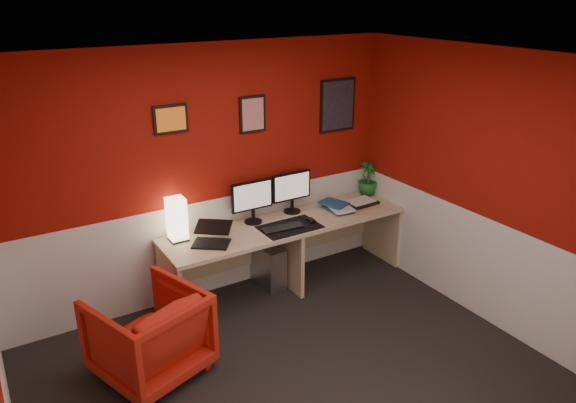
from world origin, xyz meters
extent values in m
cube|color=black|center=(0.00, 0.00, 0.00)|extent=(4.00, 3.50, 0.01)
cube|color=white|center=(0.00, 0.00, 2.50)|extent=(4.00, 3.50, 0.01)
cube|color=maroon|center=(0.00, 1.75, 1.25)|extent=(4.00, 0.01, 2.50)
cube|color=maroon|center=(0.00, -1.75, 1.25)|extent=(4.00, 0.01, 2.50)
cube|color=maroon|center=(2.00, 0.00, 1.25)|extent=(0.01, 3.50, 2.50)
cube|color=silver|center=(0.00, 1.75, 0.50)|extent=(4.00, 0.01, 1.00)
cube|color=silver|center=(2.00, 0.00, 0.50)|extent=(0.01, 3.50, 1.00)
cube|color=tan|center=(0.72, 1.41, 0.36)|extent=(2.60, 0.65, 0.73)
cube|color=#FFE5B2|center=(-0.37, 1.59, 0.93)|extent=(0.16, 0.16, 0.40)
cube|color=black|center=(-0.15, 1.34, 0.84)|extent=(0.40, 0.38, 0.22)
cube|color=black|center=(0.42, 1.59, 1.02)|extent=(0.45, 0.06, 0.58)
cube|color=black|center=(0.90, 1.62, 1.02)|extent=(0.45, 0.06, 0.58)
cube|color=black|center=(0.68, 1.29, 0.73)|extent=(0.60, 0.38, 0.01)
cube|color=black|center=(0.59, 1.29, 0.74)|extent=(0.43, 0.17, 0.02)
cube|color=black|center=(0.92, 1.29, 0.75)|extent=(0.07, 0.10, 0.03)
imported|color=navy|center=(1.23, 1.40, 0.74)|extent=(0.24, 0.32, 0.03)
imported|color=silver|center=(1.24, 1.40, 0.77)|extent=(0.28, 0.35, 0.02)
imported|color=navy|center=(1.22, 1.42, 0.79)|extent=(0.30, 0.34, 0.03)
cube|color=black|center=(1.67, 1.42, 0.74)|extent=(0.36, 0.27, 0.03)
imported|color=#19591E|center=(1.91, 1.61, 0.92)|extent=(0.23, 0.23, 0.39)
cube|color=#99999E|center=(0.56, 1.56, 0.23)|extent=(0.22, 0.46, 0.45)
imported|color=red|center=(-0.95, 0.80, 0.36)|extent=(0.99, 1.01, 0.73)
cube|color=orange|center=(-0.31, 1.74, 1.85)|extent=(0.32, 0.02, 0.26)
cube|color=red|center=(0.52, 1.74, 1.80)|extent=(0.28, 0.02, 0.36)
cube|color=black|center=(1.54, 1.74, 1.78)|extent=(0.44, 0.02, 0.56)
camera|label=1|loc=(-1.91, -2.91, 2.95)|focal=34.05mm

